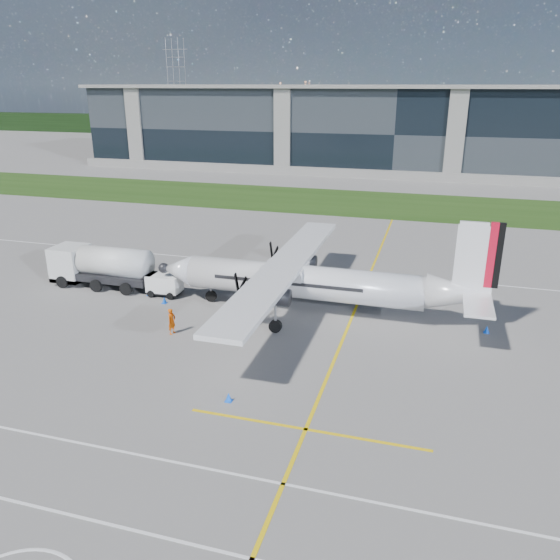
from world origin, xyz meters
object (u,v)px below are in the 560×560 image
Objects in this scene: fuel_tanker_truck at (95,266)px; safety_cone_nose_stbd at (173,288)px; safety_cone_portwing at (229,397)px; safety_cone_tail at (487,329)px; safety_cone_nose_port at (164,300)px; pylon_west at (177,86)px; ground_crew_person at (172,320)px; baggage_tug at (164,285)px; safety_cone_fwd at (149,292)px; turboprop_aircraft at (315,264)px.

safety_cone_nose_stbd is (6.63, 0.62, -1.45)m from fuel_tanker_truck.
safety_cone_nose_stbd is 1.00× the size of safety_cone_portwing.
safety_cone_nose_port is (-23.32, -1.34, 0.00)m from safety_cone_tail.
ground_crew_person is (71.84, -147.99, -13.98)m from pylon_west.
pylon_west is at bearing 116.90° from safety_cone_portwing.
fuel_tanker_truck is at bearing 176.07° from baggage_tug.
safety_cone_portwing is (6.66, -6.71, -0.77)m from ground_crew_person.
ground_crew_person is 21.17m from safety_cone_tail.
fuel_tanker_truck is 18.12× the size of safety_cone_fwd.
safety_cone_fwd is at bearing -179.15° from turboprop_aircraft.
fuel_tanker_truck reaches higher than safety_cone_nose_stbd.
baggage_tug is 1.22m from safety_cone_nose_stbd.
fuel_tanker_truck is 5.56m from safety_cone_fwd.
baggage_tug is 5.58× the size of safety_cone_tail.
safety_cone_nose_stbd is at bearing 102.56° from safety_cone_nose_port.
baggage_tug is 24.10m from safety_cone_tail.
ground_crew_person is 4.09× the size of safety_cone_nose_port.
safety_cone_nose_port is (0.76, -1.57, -0.59)m from baggage_tug.
safety_cone_nose_stbd is at bearing 48.16° from safety_cone_fwd.
safety_cone_fwd is at bearing -131.84° from safety_cone_nose_stbd.
ground_crew_person reaches higher than safety_cone_fwd.
ground_crew_person is at bearing -63.65° from safety_cone_nose_stbd.
ground_crew_person reaches higher than safety_cone_nose_stbd.
safety_cone_nose_port is at bearing -64.36° from pylon_west.
safety_cone_nose_port is (7.22, -2.01, -1.45)m from fuel_tanker_truck.
safety_cone_nose_port is 1.00× the size of safety_cone_fwd.
ground_crew_person is 4.09× the size of safety_cone_nose_stbd.
turboprop_aircraft reaches higher than ground_crew_person.
baggage_tug reaches higher than safety_cone_tail.
baggage_tug is (-12.20, 0.23, -2.96)m from turboprop_aircraft.
safety_cone_nose_stbd is at bearing 176.90° from safety_cone_tail.
baggage_tug reaches higher than safety_cone_nose_port.
safety_cone_portwing is at bearing -136.91° from safety_cone_tail.
safety_cone_fwd is at bearing -179.56° from safety_cone_tail.
safety_cone_tail is 1.00× the size of safety_cone_portwing.
fuel_tanker_truck is at bearing 178.73° from safety_cone_tail.
pylon_west is 174.10m from safety_cone_portwing.
safety_cone_fwd is at bearing -159.60° from baggage_tug.
safety_cone_nose_stbd is at bearing 5.31° from fuel_tanker_truck.
safety_cone_tail is (11.89, -0.01, -3.55)m from turboprop_aircraft.
safety_cone_nose_port is 14.97m from safety_cone_portwing.
safety_cone_portwing is (10.46, -12.98, -0.59)m from baggage_tug.
pylon_west is 3.31× the size of fuel_tanker_truck.
safety_cone_nose_stbd is at bearing -64.13° from pylon_west.
pylon_west is 60.00× the size of safety_cone_nose_port.
safety_cone_portwing is (10.29, -14.04, 0.00)m from safety_cone_nose_stbd.
safety_cone_tail is at bearing -3.10° from safety_cone_nose_stbd.
fuel_tanker_truck is 18.12× the size of safety_cone_nose_port.
safety_cone_nose_stbd is (-12.02, 1.29, -3.55)m from turboprop_aircraft.
safety_cone_fwd is (-1.92, 1.14, 0.00)m from safety_cone_nose_port.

